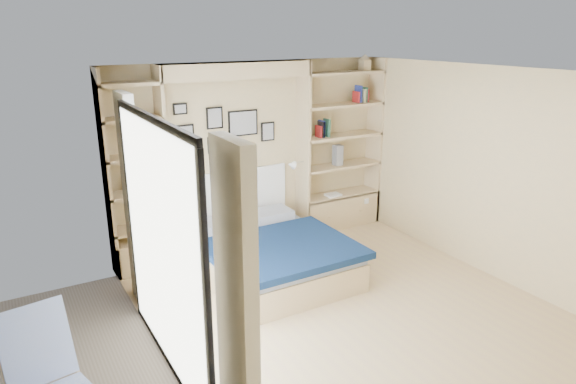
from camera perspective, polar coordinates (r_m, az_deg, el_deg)
ground at (r=5.74m, az=6.66°, el=-12.70°), size 4.50×4.50×0.00m
room_shell at (r=6.32m, az=-4.07°, el=0.94°), size 4.50×4.50×4.50m
bed at (r=6.32m, az=-2.18°, el=-6.85°), size 1.66×2.10×1.07m
photo_gallery at (r=6.79m, az=-7.31°, el=6.60°), size 1.48×0.02×0.82m
reading_lamps at (r=6.76m, az=-5.22°, el=2.24°), size 1.92×0.12×0.15m
shelf_decor at (r=7.37m, az=4.37°, el=8.21°), size 3.58×0.23×2.03m
deck_chair at (r=4.45m, az=-25.20°, el=-17.80°), size 0.67×0.96×0.89m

